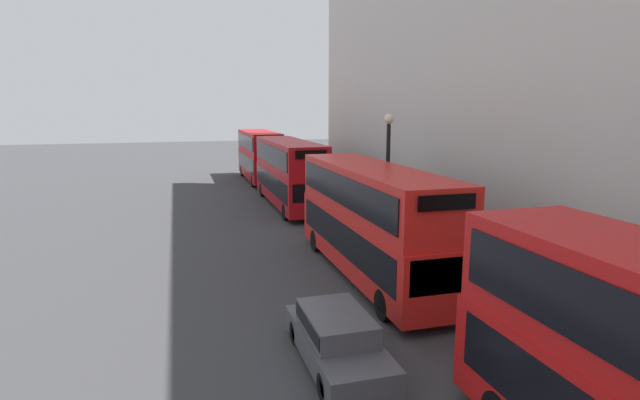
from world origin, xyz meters
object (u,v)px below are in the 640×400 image
Objects in this scene: bus_second_in_queue at (372,217)px; pedestrian at (336,197)px; car_hatchback at (337,337)px; bus_trailing at (259,154)px; bus_third_in_queue at (289,170)px.

pedestrian is at bearing 78.18° from bus_second_in_queue.
pedestrian is at bearing 72.16° from car_hatchback.
pedestrian is at bearing -79.46° from bus_trailing.
bus_third_in_queue is 12.16m from bus_trailing.
bus_second_in_queue is 26.92m from bus_trailing.
bus_third_in_queue reaches higher than bus_second_in_queue.
car_hatchback is (-3.40, -6.14, -1.68)m from bus_second_in_queue.
bus_second_in_queue is 1.10× the size of bus_trailing.
bus_second_in_queue is at bearing 61.03° from car_hatchback.
bus_third_in_queue is at bearing 90.00° from bus_second_in_queue.
bus_third_in_queue is 1.13× the size of bus_trailing.
bus_trailing is (-0.00, 26.92, 0.03)m from bus_second_in_queue.
bus_trailing is (0.00, 12.16, 0.02)m from bus_third_in_queue.
car_hatchback is 2.49× the size of pedestrian.
car_hatchback is at bearing -118.97° from bus_second_in_queue.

